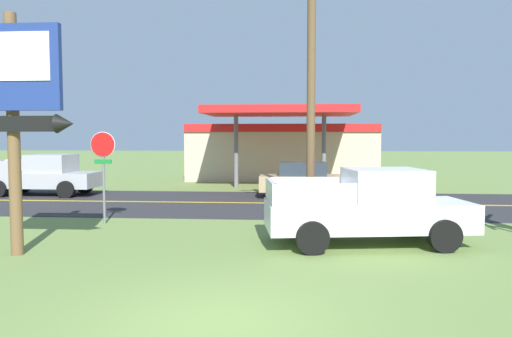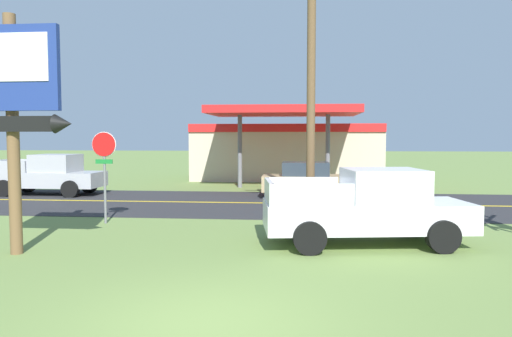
{
  "view_description": "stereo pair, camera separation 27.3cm",
  "coord_description": "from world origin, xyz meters",
  "px_view_note": "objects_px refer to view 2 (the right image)",
  "views": [
    {
      "loc": [
        1.15,
        -6.79,
        2.77
      ],
      "look_at": [
        0.0,
        8.0,
        1.8
      ],
      "focal_mm": 33.42,
      "sensor_mm": 36.0,
      "label": 1
    },
    {
      "loc": [
        1.42,
        -6.77,
        2.77
      ],
      "look_at": [
        0.0,
        8.0,
        1.8
      ],
      "focal_mm": 33.42,
      "sensor_mm": 36.0,
      "label": 2
    }
  ],
  "objects_px": {
    "motel_sign": "(11,95)",
    "stop_sign": "(104,161)",
    "utility_pole": "(311,70)",
    "pickup_white_parked_on_lawn": "(368,208)",
    "car_tan_near_lane": "(308,180)",
    "gas_station": "(287,150)",
    "pickup_silver_on_road": "(49,175)"
  },
  "relations": [
    {
      "from": "motel_sign",
      "to": "utility_pole",
      "type": "relative_size",
      "value": 0.62
    },
    {
      "from": "motel_sign",
      "to": "pickup_silver_on_road",
      "type": "bearing_deg",
      "value": 115.66
    },
    {
      "from": "gas_station",
      "to": "utility_pole",
      "type": "bearing_deg",
      "value": -85.74
    },
    {
      "from": "stop_sign",
      "to": "utility_pole",
      "type": "relative_size",
      "value": 0.32
    },
    {
      "from": "utility_pole",
      "to": "gas_station",
      "type": "xyz_separation_m",
      "value": [
        -1.27,
        17.01,
        -2.87
      ]
    },
    {
      "from": "motel_sign",
      "to": "car_tan_near_lane",
      "type": "relative_size",
      "value": 1.34
    },
    {
      "from": "pickup_silver_on_road",
      "to": "utility_pole",
      "type": "bearing_deg",
      "value": -29.84
    },
    {
      "from": "utility_pole",
      "to": "pickup_silver_on_road",
      "type": "height_order",
      "value": "utility_pole"
    },
    {
      "from": "motel_sign",
      "to": "gas_station",
      "type": "bearing_deg",
      "value": 74.97
    },
    {
      "from": "motel_sign",
      "to": "stop_sign",
      "type": "height_order",
      "value": "motel_sign"
    },
    {
      "from": "gas_station",
      "to": "pickup_white_parked_on_lawn",
      "type": "relative_size",
      "value": 2.21
    },
    {
      "from": "pickup_white_parked_on_lawn",
      "to": "pickup_silver_on_road",
      "type": "distance_m",
      "value": 16.71
    },
    {
      "from": "motel_sign",
      "to": "stop_sign",
      "type": "xyz_separation_m",
      "value": [
        0.4,
        4.19,
        -1.73
      ]
    },
    {
      "from": "motel_sign",
      "to": "pickup_white_parked_on_lawn",
      "type": "bearing_deg",
      "value": 12.83
    },
    {
      "from": "motel_sign",
      "to": "car_tan_near_lane",
      "type": "height_order",
      "value": "motel_sign"
    },
    {
      "from": "pickup_white_parked_on_lawn",
      "to": "pickup_silver_on_road",
      "type": "bearing_deg",
      "value": 145.85
    },
    {
      "from": "motel_sign",
      "to": "car_tan_near_lane",
      "type": "xyz_separation_m",
      "value": [
        6.98,
        11.3,
        -2.92
      ]
    },
    {
      "from": "utility_pole",
      "to": "pickup_white_parked_on_lawn",
      "type": "relative_size",
      "value": 1.68
    },
    {
      "from": "pickup_silver_on_road",
      "to": "pickup_white_parked_on_lawn",
      "type": "bearing_deg",
      "value": -34.15
    },
    {
      "from": "gas_station",
      "to": "motel_sign",
      "type": "bearing_deg",
      "value": -105.03
    },
    {
      "from": "gas_station",
      "to": "pickup_silver_on_road",
      "type": "distance_m",
      "value": 14.92
    },
    {
      "from": "motel_sign",
      "to": "utility_pole",
      "type": "bearing_deg",
      "value": 31.06
    },
    {
      "from": "utility_pole",
      "to": "pickup_silver_on_road",
      "type": "relative_size",
      "value": 1.75
    },
    {
      "from": "motel_sign",
      "to": "stop_sign",
      "type": "distance_m",
      "value": 4.55
    },
    {
      "from": "utility_pole",
      "to": "gas_station",
      "type": "relative_size",
      "value": 0.76
    },
    {
      "from": "stop_sign",
      "to": "utility_pole",
      "type": "bearing_deg",
      "value": -0.01
    },
    {
      "from": "motel_sign",
      "to": "pickup_silver_on_road",
      "type": "relative_size",
      "value": 1.08
    },
    {
      "from": "pickup_white_parked_on_lawn",
      "to": "stop_sign",
      "type": "bearing_deg",
      "value": 164.12
    },
    {
      "from": "pickup_white_parked_on_lawn",
      "to": "pickup_silver_on_road",
      "type": "xyz_separation_m",
      "value": [
        -13.83,
        9.38,
        0.0
      ]
    },
    {
      "from": "gas_station",
      "to": "pickup_white_parked_on_lawn",
      "type": "height_order",
      "value": "gas_station"
    },
    {
      "from": "stop_sign",
      "to": "pickup_white_parked_on_lawn",
      "type": "height_order",
      "value": "stop_sign"
    },
    {
      "from": "stop_sign",
      "to": "utility_pole",
      "type": "distance_m",
      "value": 7.13
    }
  ]
}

